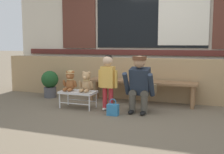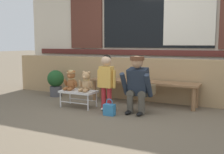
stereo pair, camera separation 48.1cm
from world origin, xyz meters
name	(u,v)px [view 2 (the right image)]	position (x,y,z in m)	size (l,w,h in m)	color
ground_plane	(118,117)	(0.00, 0.00, 0.00)	(60.00, 60.00, 0.00)	brown
brick_low_wall	(148,79)	(0.00, 1.43, 0.42)	(6.49, 0.25, 0.85)	tan
shop_facade	(157,14)	(0.00, 1.94, 1.77)	(6.62, 0.26, 3.53)	beige
wooden_bench_long	(143,84)	(0.02, 1.06, 0.37)	(2.10, 0.40, 0.44)	#8E6642
small_display_bench	(78,92)	(-0.94, 0.31, 0.27)	(0.64, 0.36, 0.30)	silver
teddy_bear_with_hat	(71,81)	(-1.10, 0.31, 0.47)	(0.28, 0.27, 0.36)	#93562D
teddy_bear_plain	(86,82)	(-0.78, 0.31, 0.46)	(0.28, 0.26, 0.36)	tan
child_standing	(106,76)	(-0.36, 0.31, 0.59)	(0.35, 0.18, 0.96)	#B7282D
adult_crouching	(138,84)	(0.18, 0.40, 0.48)	(0.50, 0.49, 0.95)	#4C473D
handbag_on_ground	(109,109)	(-0.18, 0.04, 0.10)	(0.18, 0.11, 0.27)	teal
potted_plant	(56,82)	(-1.93, 0.94, 0.32)	(0.36, 0.36, 0.57)	#4C4C51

